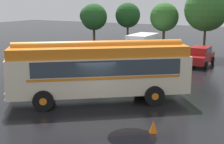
{
  "coord_description": "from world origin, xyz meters",
  "views": [
    {
      "loc": [
        8.79,
        -14.14,
        5.62
      ],
      "look_at": [
        -0.17,
        2.12,
        1.4
      ],
      "focal_mm": 50.0,
      "sensor_mm": 36.0,
      "label": 1
    }
  ],
  "objects": [
    {
      "name": "puddle_patch",
      "position": [
        3.64,
        -3.05,
        0.0
      ],
      "size": [
        2.07,
        2.07,
        0.01
      ],
      "primitive_type": "cylinder",
      "color": "black",
      "rests_on": "ground"
    },
    {
      "name": "vintage_bus",
      "position": [
        -0.18,
        0.61,
        1.89
      ],
      "size": [
        9.49,
        8.07,
        3.49
      ],
      "color": "beige",
      "rests_on": "ground"
    },
    {
      "name": "box_van",
      "position": [
        -3.17,
        13.12,
        1.36
      ],
      "size": [
        2.43,
        5.81,
        2.5
      ],
      "color": "silver",
      "rests_on": "ground"
    },
    {
      "name": "tree_centre",
      "position": [
        -2.63,
        18.19,
        4.0
      ],
      "size": [
        3.07,
        3.07,
        5.51
      ],
      "color": "#4C3823",
      "rests_on": "ground"
    },
    {
      "name": "tree_far_left",
      "position": [
        -11.59,
        18.02,
        3.81
      ],
      "size": [
        3.22,
        3.19,
        5.38
      ],
      "color": "#4C3823",
      "rests_on": "ground"
    },
    {
      "name": "car_near_left",
      "position": [
        -0.23,
        13.78,
        0.85
      ],
      "size": [
        2.31,
        4.36,
        1.66
      ],
      "color": "#B7BABF",
      "rests_on": "ground"
    },
    {
      "name": "tree_left_of_centre",
      "position": [
        -7.89,
        20.01,
        3.94
      ],
      "size": [
        2.98,
        2.98,
        5.48
      ],
      "color": "#4C3823",
      "rests_on": "ground"
    },
    {
      "name": "traffic_cone",
      "position": [
        4.23,
        -2.11,
        0.28
      ],
      "size": [
        0.36,
        0.36,
        0.55
      ],
      "primitive_type": "cone",
      "color": "orange",
      "rests_on": "ground"
    },
    {
      "name": "car_mid_left",
      "position": [
        2.42,
        13.76,
        0.85
      ],
      "size": [
        2.02,
        4.23,
        1.66
      ],
      "color": "maroon",
      "rests_on": "ground"
    },
    {
      "name": "tree_right_of_centre",
      "position": [
        1.79,
        18.63,
        4.89
      ],
      "size": [
        4.43,
        4.43,
        7.03
      ],
      "color": "#4C3823",
      "rests_on": "ground"
    },
    {
      "name": "ground_plane",
      "position": [
        0.0,
        0.0,
        0.0
      ],
      "size": [
        120.0,
        120.0,
        0.0
      ],
      "primitive_type": "plane",
      "color": "black"
    }
  ]
}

